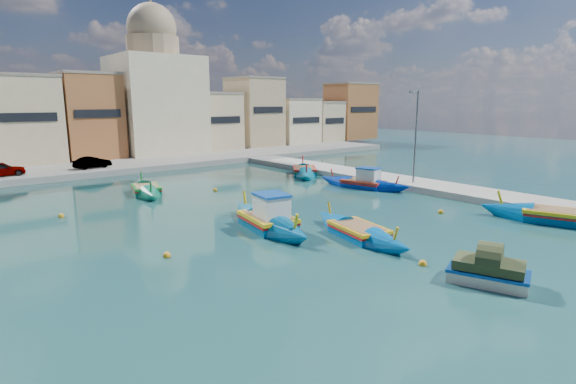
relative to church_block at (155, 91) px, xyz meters
name	(u,v)px	position (x,y,z in m)	size (l,w,h in m)	color
ground	(302,249)	(-10.00, -40.00, -8.41)	(160.00, 160.00, 0.00)	#143D3E
east_quay	(485,196)	(8.00, -40.00, -8.16)	(4.00, 70.00, 0.50)	gray
north_quay	(99,168)	(-10.00, -8.00, -8.11)	(80.00, 8.00, 0.60)	gray
north_townhouses	(133,119)	(-3.32, -0.64, -3.41)	(83.20, 7.87, 10.19)	#CDB68D
church_block	(155,91)	(0.00, 0.00, 0.00)	(10.00, 10.00, 19.10)	beige
quay_street_lamp	(415,136)	(7.44, -34.00, -4.07)	(1.18, 0.16, 8.00)	#595B60
luzzu_turquoise_cabin	(363,184)	(4.37, -31.30, -8.08)	(3.85, 8.60, 2.70)	#002BA1
luzzu_blue_cabin	(268,222)	(-9.11, -36.00, -8.02)	(3.78, 9.31, 3.21)	#005E9A
luzzu_cyan_mid	(304,172)	(5.00, -23.11, -8.13)	(7.11, 8.29, 2.63)	#007AA0
luzzu_green	(146,191)	(-10.72, -22.22, -8.15)	(3.73, 7.73, 2.36)	#0A7053
luzzu_blue_south	(359,233)	(-6.41, -40.47, -8.16)	(3.55, 8.41, 2.37)	#0059A8
luzzu_cyan_south	(557,218)	(5.00, -46.02, -8.11)	(5.04, 9.23, 2.79)	#005399
tender_near	(488,272)	(-7.06, -47.92, -7.95)	(2.58, 3.39, 1.48)	beige
mooring_buoys	(274,224)	(-8.43, -35.66, -8.33)	(19.71, 20.81, 0.36)	orange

